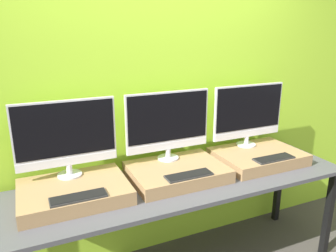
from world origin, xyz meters
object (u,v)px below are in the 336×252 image
keyboard_left (78,197)px  keyboard_right (274,158)px  monitor_center (168,123)px  monitor_left (66,136)px  monitor_right (248,113)px  keyboard_center (189,175)px

keyboard_left → keyboard_right: same height
keyboard_left → monitor_center: 0.85m
monitor_left → keyboard_left: 0.44m
keyboard_left → keyboard_right: (1.46, 0.00, 0.00)m
monitor_right → keyboard_right: (0.00, -0.34, -0.28)m
keyboard_left → keyboard_right: bearing=0.0°
monitor_right → keyboard_center: bearing=-155.0°
keyboard_center → monitor_left: bearing=155.0°
keyboard_left → monitor_right: monitor_right is taller
keyboard_left → keyboard_center: same height
keyboard_left → keyboard_right: size_ratio=1.00×
monitor_center → monitor_right: 0.73m
monitor_left → monitor_center: (0.73, 0.00, 0.00)m
keyboard_center → keyboard_right: 0.73m
monitor_left → keyboard_right: 1.53m
monitor_left → keyboard_right: (1.46, -0.34, -0.28)m
keyboard_center → keyboard_right: (0.73, 0.00, 0.00)m
monitor_center → keyboard_center: (0.00, -0.34, -0.28)m
monitor_right → monitor_left: bearing=180.0°
monitor_left → keyboard_center: 0.85m
keyboard_left → keyboard_center: 0.73m
monitor_left → monitor_right: same height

